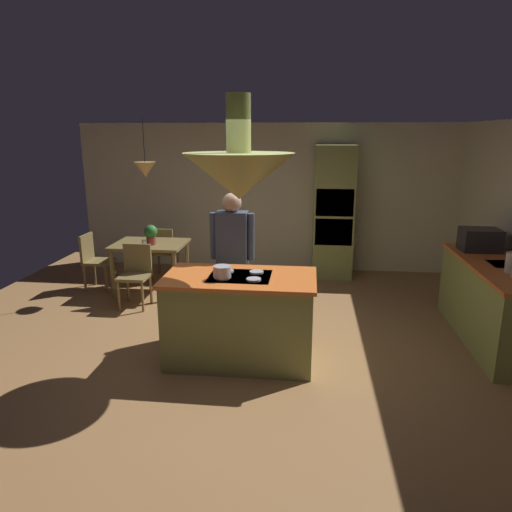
{
  "coord_description": "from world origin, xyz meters",
  "views": [
    {
      "loc": [
        0.7,
        -4.78,
        2.37
      ],
      "look_at": [
        0.1,
        0.4,
        1.0
      ],
      "focal_mm": 32.78,
      "sensor_mm": 36.0,
      "label": 1
    }
  ],
  "objects_px": {
    "dining_table": "(150,250)",
    "chair_at_corner": "(94,257)",
    "kitchen_island": "(240,318)",
    "person_at_island": "(232,254)",
    "chair_by_back_wall": "(163,249)",
    "cup_on_table": "(144,243)",
    "cooking_pot_on_cooktop": "(222,272)",
    "oven_tower": "(334,212)",
    "potted_plant_on_table": "(151,234)",
    "microwave_on_counter": "(480,240)",
    "canister_sugar": "(511,263)",
    "chair_facing_island": "(136,271)"
  },
  "relations": [
    {
      "from": "potted_plant_on_table",
      "to": "microwave_on_counter",
      "type": "bearing_deg",
      "value": -7.34
    },
    {
      "from": "dining_table",
      "to": "microwave_on_counter",
      "type": "height_order",
      "value": "microwave_on_counter"
    },
    {
      "from": "microwave_on_counter",
      "to": "cooking_pot_on_cooktop",
      "type": "xyz_separation_m",
      "value": [
        -3.0,
        -1.56,
        -0.06
      ]
    },
    {
      "from": "oven_tower",
      "to": "dining_table",
      "type": "relative_size",
      "value": 2.04
    },
    {
      "from": "kitchen_island",
      "to": "chair_by_back_wall",
      "type": "xyz_separation_m",
      "value": [
        -1.7,
        2.73,
        0.03
      ]
    },
    {
      "from": "oven_tower",
      "to": "chair_by_back_wall",
      "type": "bearing_deg",
      "value": -169.7
    },
    {
      "from": "kitchen_island",
      "to": "canister_sugar",
      "type": "relative_size",
      "value": 7.32
    },
    {
      "from": "chair_by_back_wall",
      "to": "cooking_pot_on_cooktop",
      "type": "relative_size",
      "value": 4.83
    },
    {
      "from": "chair_at_corner",
      "to": "dining_table",
      "type": "bearing_deg",
      "value": -90.0
    },
    {
      "from": "kitchen_island",
      "to": "cup_on_table",
      "type": "height_order",
      "value": "kitchen_island"
    },
    {
      "from": "kitchen_island",
      "to": "cup_on_table",
      "type": "xyz_separation_m",
      "value": [
        -1.71,
        1.89,
        0.33
      ]
    },
    {
      "from": "microwave_on_counter",
      "to": "canister_sugar",
      "type": "bearing_deg",
      "value": -90.0
    },
    {
      "from": "person_at_island",
      "to": "chair_facing_island",
      "type": "height_order",
      "value": "person_at_island"
    },
    {
      "from": "chair_by_back_wall",
      "to": "chair_at_corner",
      "type": "height_order",
      "value": "same"
    },
    {
      "from": "dining_table",
      "to": "chair_at_corner",
      "type": "bearing_deg",
      "value": -180.0
    },
    {
      "from": "potted_plant_on_table",
      "to": "microwave_on_counter",
      "type": "distance_m",
      "value": 4.52
    },
    {
      "from": "cup_on_table",
      "to": "person_at_island",
      "type": "bearing_deg",
      "value": -37.95
    },
    {
      "from": "person_at_island",
      "to": "chair_at_corner",
      "type": "xyz_separation_m",
      "value": [
        -2.42,
        1.39,
        -0.48
      ]
    },
    {
      "from": "kitchen_island",
      "to": "microwave_on_counter",
      "type": "relative_size",
      "value": 3.43
    },
    {
      "from": "cooking_pot_on_cooktop",
      "to": "oven_tower",
      "type": "bearing_deg",
      "value": 69.52
    },
    {
      "from": "oven_tower",
      "to": "dining_table",
      "type": "height_order",
      "value": "oven_tower"
    },
    {
      "from": "cup_on_table",
      "to": "microwave_on_counter",
      "type": "distance_m",
      "value": 4.58
    },
    {
      "from": "potted_plant_on_table",
      "to": "canister_sugar",
      "type": "distance_m",
      "value": 4.74
    },
    {
      "from": "canister_sugar",
      "to": "cooking_pot_on_cooktop",
      "type": "relative_size",
      "value": 1.2
    },
    {
      "from": "cup_on_table",
      "to": "cooking_pot_on_cooktop",
      "type": "xyz_separation_m",
      "value": [
        1.55,
        -2.02,
        0.21
      ]
    },
    {
      "from": "canister_sugar",
      "to": "microwave_on_counter",
      "type": "bearing_deg",
      "value": 90.0
    },
    {
      "from": "microwave_on_counter",
      "to": "chair_by_back_wall",
      "type": "bearing_deg",
      "value": 163.92
    },
    {
      "from": "person_at_island",
      "to": "potted_plant_on_table",
      "type": "relative_size",
      "value": 5.7
    },
    {
      "from": "oven_tower",
      "to": "cup_on_table",
      "type": "height_order",
      "value": "oven_tower"
    },
    {
      "from": "potted_plant_on_table",
      "to": "microwave_on_counter",
      "type": "xyz_separation_m",
      "value": [
        4.48,
        -0.58,
        0.15
      ]
    },
    {
      "from": "potted_plant_on_table",
      "to": "cooking_pot_on_cooktop",
      "type": "xyz_separation_m",
      "value": [
        1.48,
        -2.13,
        0.09
      ]
    },
    {
      "from": "kitchen_island",
      "to": "person_at_island",
      "type": "height_order",
      "value": "person_at_island"
    },
    {
      "from": "oven_tower",
      "to": "chair_at_corner",
      "type": "relative_size",
      "value": 2.52
    },
    {
      "from": "canister_sugar",
      "to": "microwave_on_counter",
      "type": "relative_size",
      "value": 0.47
    },
    {
      "from": "chair_at_corner",
      "to": "cooking_pot_on_cooktop",
      "type": "xyz_separation_m",
      "value": [
        2.46,
        -2.23,
        0.51
      ]
    },
    {
      "from": "oven_tower",
      "to": "microwave_on_counter",
      "type": "bearing_deg",
      "value": -46.25
    },
    {
      "from": "dining_table",
      "to": "chair_by_back_wall",
      "type": "bearing_deg",
      "value": 90.0
    },
    {
      "from": "dining_table",
      "to": "canister_sugar",
      "type": "relative_size",
      "value": 4.97
    },
    {
      "from": "potted_plant_on_table",
      "to": "canister_sugar",
      "type": "xyz_separation_m",
      "value": [
        4.48,
        -1.54,
        0.12
      ]
    },
    {
      "from": "kitchen_island",
      "to": "cooking_pot_on_cooktop",
      "type": "bearing_deg",
      "value": -140.91
    },
    {
      "from": "chair_by_back_wall",
      "to": "canister_sugar",
      "type": "xyz_separation_m",
      "value": [
        4.54,
        -2.28,
        0.54
      ]
    },
    {
      "from": "canister_sugar",
      "to": "person_at_island",
      "type": "bearing_deg",
      "value": 175.23
    },
    {
      "from": "kitchen_island",
      "to": "person_at_island",
      "type": "distance_m",
      "value": 0.9
    },
    {
      "from": "chair_at_corner",
      "to": "cup_on_table",
      "type": "distance_m",
      "value": 0.98
    },
    {
      "from": "cup_on_table",
      "to": "oven_tower",
      "type": "bearing_deg",
      "value": 25.67
    },
    {
      "from": "dining_table",
      "to": "chair_facing_island",
      "type": "distance_m",
      "value": 0.65
    },
    {
      "from": "person_at_island",
      "to": "potted_plant_on_table",
      "type": "xyz_separation_m",
      "value": [
        -1.45,
        1.29,
        -0.06
      ]
    },
    {
      "from": "kitchen_island",
      "to": "dining_table",
      "type": "xyz_separation_m",
      "value": [
        -1.7,
        2.1,
        0.18
      ]
    },
    {
      "from": "cup_on_table",
      "to": "cooking_pot_on_cooktop",
      "type": "relative_size",
      "value": 0.5
    },
    {
      "from": "person_at_island",
      "to": "cooking_pot_on_cooktop",
      "type": "bearing_deg",
      "value": -87.65
    }
  ]
}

